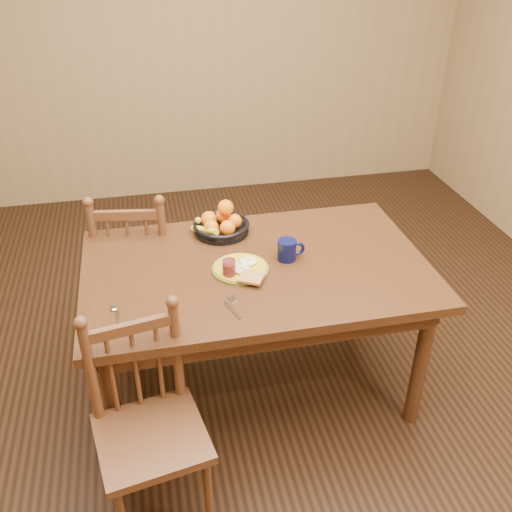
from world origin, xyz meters
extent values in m
cube|color=black|center=(0.00, 0.00, 0.00)|extent=(4.50, 5.00, 0.01)
cube|color=olive|center=(0.00, 2.50, 1.35)|extent=(4.50, 0.01, 2.70)
cube|color=black|center=(0.00, 0.00, 0.73)|extent=(1.60, 1.00, 0.04)
cube|color=black|center=(0.00, 0.42, 0.65)|extent=(1.40, 0.04, 0.10)
cube|color=black|center=(0.00, -0.42, 0.65)|extent=(1.40, 0.04, 0.10)
cube|color=black|center=(0.72, 0.00, 0.65)|extent=(0.04, 0.84, 0.10)
cube|color=black|center=(-0.72, 0.00, 0.65)|extent=(0.04, 0.84, 0.10)
cylinder|color=black|center=(-0.70, -0.40, 0.35)|extent=(0.07, 0.07, 0.70)
cylinder|color=black|center=(0.70, -0.40, 0.35)|extent=(0.07, 0.07, 0.70)
cylinder|color=black|center=(-0.70, 0.40, 0.35)|extent=(0.07, 0.07, 0.70)
cylinder|color=black|center=(0.70, 0.40, 0.35)|extent=(0.07, 0.07, 0.70)
cube|color=#472815|center=(-0.55, 0.60, 0.44)|extent=(0.48, 0.47, 0.04)
cylinder|color=#472815|center=(-0.35, 0.74, 0.21)|extent=(0.03, 0.03, 0.42)
cylinder|color=#472815|center=(-0.70, 0.79, 0.21)|extent=(0.03, 0.03, 0.42)
cylinder|color=#472815|center=(-0.40, 0.41, 0.21)|extent=(0.03, 0.03, 0.42)
cylinder|color=#472815|center=(-0.75, 0.46, 0.21)|extent=(0.03, 0.03, 0.42)
cylinder|color=#472815|center=(-0.41, 0.39, 0.69)|extent=(0.04, 0.04, 0.50)
cylinder|color=#472815|center=(-0.75, 0.44, 0.69)|extent=(0.04, 0.04, 0.50)
cylinder|color=#472815|center=(-0.58, 0.42, 0.64)|extent=(0.02, 0.02, 0.39)
cube|color=#472815|center=(-0.58, 0.42, 0.86)|extent=(0.35, 0.08, 0.05)
cube|color=#472815|center=(-0.55, -0.63, 0.42)|extent=(0.47, 0.46, 0.04)
cylinder|color=#472815|center=(-0.36, -0.76, 0.20)|extent=(0.03, 0.03, 0.40)
cylinder|color=#472815|center=(-0.74, -0.51, 0.20)|extent=(0.03, 0.03, 0.40)
cylinder|color=#472815|center=(-0.41, -0.45, 0.20)|extent=(0.03, 0.03, 0.40)
cylinder|color=#472815|center=(-0.75, -0.49, 0.66)|extent=(0.04, 0.04, 0.49)
cylinder|color=#472815|center=(-0.42, -0.43, 0.66)|extent=(0.04, 0.04, 0.49)
cylinder|color=#472815|center=(-0.58, -0.46, 0.62)|extent=(0.02, 0.02, 0.37)
cube|color=#472815|center=(-0.58, -0.46, 0.83)|extent=(0.34, 0.09, 0.05)
cylinder|color=#59601E|center=(-0.08, -0.03, 0.76)|extent=(0.26, 0.26, 0.01)
cylinder|color=#B6A017|center=(-0.08, -0.03, 0.76)|extent=(0.24, 0.24, 0.01)
ellipsoid|color=silver|center=(-0.12, 0.01, 0.77)|extent=(0.08, 0.08, 0.01)
cube|color=#F2E08C|center=(-0.12, 0.01, 0.79)|extent=(0.02, 0.02, 0.01)
ellipsoid|color=silver|center=(-0.03, 0.00, 0.77)|extent=(0.08, 0.08, 0.01)
cube|color=#F2E08C|center=(-0.03, 0.00, 0.79)|extent=(0.02, 0.02, 0.01)
ellipsoid|color=silver|center=(-0.08, -0.06, 0.77)|extent=(0.08, 0.08, 0.01)
cube|color=#F2E08C|center=(-0.08, -0.06, 0.79)|extent=(0.02, 0.02, 0.01)
cube|color=brown|center=(-0.05, -0.13, 0.78)|extent=(0.14, 0.14, 0.01)
cube|color=silver|center=(-0.17, -0.33, 0.75)|extent=(0.06, 0.14, 0.00)
cube|color=silver|center=(-0.16, -0.24, 0.75)|extent=(0.04, 0.05, 0.00)
cube|color=silver|center=(-0.64, -0.28, 0.75)|extent=(0.01, 0.12, 0.00)
ellipsoid|color=silver|center=(-0.65, -0.21, 0.76)|extent=(0.03, 0.04, 0.01)
cylinder|color=black|center=(0.15, 0.02, 0.80)|extent=(0.09, 0.09, 0.10)
torus|color=black|center=(0.21, 0.02, 0.80)|extent=(0.07, 0.02, 0.07)
cylinder|color=black|center=(0.15, 0.02, 0.85)|extent=(0.08, 0.08, 0.00)
cylinder|color=silver|center=(-0.14, -0.08, 0.80)|extent=(0.06, 0.06, 0.09)
cylinder|color=maroon|center=(-0.14, -0.08, 0.79)|extent=(0.05, 0.05, 0.07)
cylinder|color=black|center=(-0.11, 0.35, 0.76)|extent=(0.28, 0.28, 0.02)
torus|color=black|center=(-0.11, 0.35, 0.80)|extent=(0.29, 0.29, 0.02)
cylinder|color=black|center=(-0.11, 0.35, 0.75)|extent=(0.10, 0.10, 0.01)
sphere|color=orange|center=(-0.04, 0.35, 0.81)|extent=(0.07, 0.07, 0.07)
sphere|color=orange|center=(-0.09, 0.41, 0.81)|extent=(0.08, 0.08, 0.08)
sphere|color=orange|center=(-0.16, 0.39, 0.81)|extent=(0.08, 0.08, 0.08)
sphere|color=orange|center=(-0.16, 0.30, 0.81)|extent=(0.07, 0.07, 0.07)
sphere|color=orange|center=(-0.09, 0.28, 0.81)|extent=(0.08, 0.08, 0.08)
sphere|color=orange|center=(-0.08, 0.38, 0.87)|extent=(0.08, 0.08, 0.08)
cylinder|color=yellow|center=(-0.20, 0.31, 0.80)|extent=(0.10, 0.17, 0.07)
camera|label=1|loc=(-0.47, -2.19, 2.18)|focal=40.00mm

